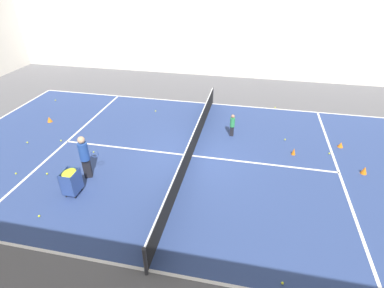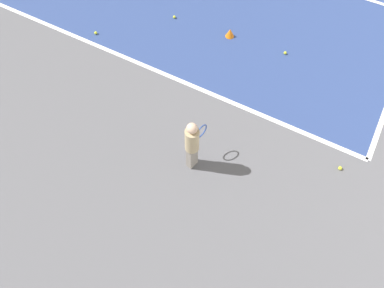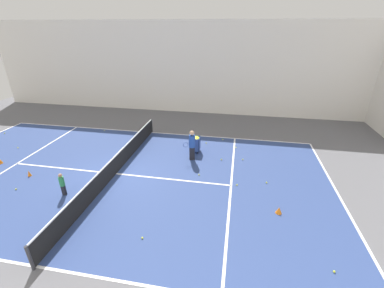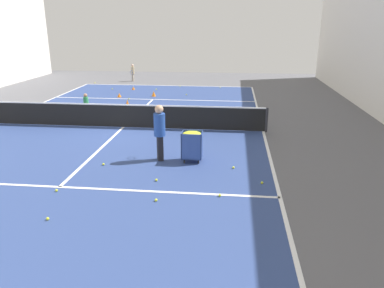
# 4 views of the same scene
# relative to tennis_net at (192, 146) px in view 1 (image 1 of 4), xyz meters

# --- Properties ---
(ground_plane) EXTENTS (34.99, 34.99, 0.00)m
(ground_plane) POSITION_rel_tennis_net_xyz_m (0.00, 0.00, -0.49)
(ground_plane) COLOR #5B5B60
(court_playing_area) EXTENTS (11.14, 20.91, 0.00)m
(court_playing_area) POSITION_rel_tennis_net_xyz_m (0.00, 0.00, -0.49)
(court_playing_area) COLOR navy
(court_playing_area) RESTS_ON ground
(line_sideline_left) EXTENTS (0.10, 20.91, 0.00)m
(line_sideline_left) POSITION_rel_tennis_net_xyz_m (-5.57, 0.00, -0.49)
(line_sideline_left) COLOR white
(line_sideline_left) RESTS_ON ground
(line_sideline_right) EXTENTS (0.10, 20.91, 0.00)m
(line_sideline_right) POSITION_rel_tennis_net_xyz_m (5.57, 0.00, -0.49)
(line_sideline_right) COLOR white
(line_sideline_right) RESTS_ON ground
(line_service_near) EXTENTS (11.14, 0.10, 0.00)m
(line_service_near) POSITION_rel_tennis_net_xyz_m (0.00, -5.75, -0.49)
(line_service_near) COLOR white
(line_service_near) RESTS_ON ground
(line_service_far) EXTENTS (11.14, 0.10, 0.00)m
(line_service_far) POSITION_rel_tennis_net_xyz_m (0.00, 5.75, -0.49)
(line_service_far) COLOR white
(line_service_far) RESTS_ON ground
(line_centre_service) EXTENTS (0.10, 11.50, 0.00)m
(line_centre_service) POSITION_rel_tennis_net_xyz_m (0.00, 0.00, -0.49)
(line_centre_service) COLOR white
(line_centre_service) RESTS_ON ground
(hall_enclosure_right) EXTENTS (0.15, 31.29, 7.21)m
(hall_enclosure_right) POSITION_rel_tennis_net_xyz_m (10.69, 0.00, 3.11)
(hall_enclosure_right) COLOR silver
(hall_enclosure_right) RESTS_ON ground
(tennis_net) EXTENTS (11.44, 0.10, 0.95)m
(tennis_net) POSITION_rel_tennis_net_xyz_m (0.00, 0.00, 0.00)
(tennis_net) COLOR #2D2D33
(tennis_net) RESTS_ON ground
(coach_at_net) EXTENTS (0.45, 0.67, 1.72)m
(coach_at_net) POSITION_rel_tennis_net_xyz_m (-2.20, 3.48, 0.49)
(coach_at_net) COLOR black
(coach_at_net) RESTS_ON ground
(child_midcourt) EXTENTS (0.22, 0.22, 1.08)m
(child_midcourt) POSITION_rel_tennis_net_xyz_m (2.05, -1.45, 0.12)
(child_midcourt) COLOR black
(child_midcourt) RESTS_ON ground
(ball_cart) EXTENTS (0.61, 0.48, 0.95)m
(ball_cart) POSITION_rel_tennis_net_xyz_m (-3.18, 3.52, 0.17)
(ball_cart) COLOR #2D478C
(ball_cart) RESTS_ON ground
(training_cone_0) EXTENTS (0.17, 0.17, 0.30)m
(training_cone_0) POSITION_rel_tennis_net_xyz_m (0.97, -4.13, -0.34)
(training_cone_0) COLOR orange
(training_cone_0) RESTS_ON ground
(training_cone_1) EXTENTS (0.25, 0.25, 0.27)m
(training_cone_1) POSITION_rel_tennis_net_xyz_m (1.61, 7.70, -0.36)
(training_cone_1) COLOR orange
(training_cone_1) RESTS_ON ground
(training_cone_3) EXTENTS (0.24, 0.24, 0.30)m
(training_cone_3) POSITION_rel_tennis_net_xyz_m (0.14, -6.64, -0.34)
(training_cone_3) COLOR orange
(training_cone_3) RESTS_ON ground
(training_cone_4) EXTENTS (0.24, 0.24, 0.23)m
(training_cone_4) POSITION_rel_tennis_net_xyz_m (2.02, -6.19, -0.38)
(training_cone_4) COLOR orange
(training_cone_4) RESTS_ON ground
(tennis_ball_0) EXTENTS (0.07, 0.07, 0.07)m
(tennis_ball_0) POSITION_rel_tennis_net_xyz_m (5.72, -3.52, -0.46)
(tennis_ball_0) COLOR yellow
(tennis_ball_0) RESTS_ON ground
(tennis_ball_2) EXTENTS (0.07, 0.07, 0.07)m
(tennis_ball_2) POSITION_rel_tennis_net_xyz_m (-0.61, 4.13, -0.46)
(tennis_ball_2) COLOR yellow
(tennis_ball_2) RESTS_ON ground
(tennis_ball_3) EXTENTS (0.07, 0.07, 0.07)m
(tennis_ball_3) POSITION_rel_tennis_net_xyz_m (-2.63, 6.27, -0.46)
(tennis_ball_3) COLOR yellow
(tennis_ball_3) RESTS_ON ground
(tennis_ball_4) EXTENTS (0.07, 0.07, 0.07)m
(tennis_ball_4) POSITION_rel_tennis_net_xyz_m (3.88, 2.84, -0.46)
(tennis_ball_4) COLOR yellow
(tennis_ball_4) RESTS_ON ground
(tennis_ball_5) EXTENTS (0.07, 0.07, 0.07)m
(tennis_ball_5) POSITION_rel_tennis_net_xyz_m (4.11, 9.03, -0.46)
(tennis_ball_5) COLOR yellow
(tennis_ball_5) RESTS_ON ground
(tennis_ball_6) EXTENTS (0.07, 0.07, 0.07)m
(tennis_ball_6) POSITION_rel_tennis_net_xyz_m (-2.40, 5.11, -0.46)
(tennis_ball_6) COLOR yellow
(tennis_ball_6) RESTS_ON ground
(tennis_ball_7) EXTENTS (0.07, 0.07, 0.07)m
(tennis_ball_7) POSITION_rel_tennis_net_xyz_m (1.31, -5.62, -0.46)
(tennis_ball_7) COLOR yellow
(tennis_ball_7) RESTS_ON ground
(tennis_ball_8) EXTENTS (0.07, 0.07, 0.07)m
(tennis_ball_8) POSITION_rel_tennis_net_xyz_m (-0.50, 7.39, -0.46)
(tennis_ball_8) COLOR yellow
(tennis_ball_8) RESTS_ON ground
(tennis_ball_9) EXTENTS (0.07, 0.07, 0.07)m
(tennis_ball_9) POSITION_rel_tennis_net_xyz_m (-4.44, 3.99, -0.46)
(tennis_ball_9) COLOR yellow
(tennis_ball_9) RESTS_ON ground
(tennis_ball_16) EXTENTS (0.07, 0.07, 0.07)m
(tennis_ball_16) POSITION_rel_tennis_net_xyz_m (2.13, -3.86, -0.46)
(tennis_ball_16) COLOR yellow
(tennis_ball_16) RESTS_ON ground
(tennis_ball_17) EXTENTS (0.07, 0.07, 0.07)m
(tennis_ball_17) POSITION_rel_tennis_net_xyz_m (-5.25, -3.40, -0.46)
(tennis_ball_17) COLOR yellow
(tennis_ball_17) RESTS_ON ground
(tennis_ball_19) EXTENTS (0.07, 0.07, 0.07)m
(tennis_ball_19) POSITION_rel_tennis_net_xyz_m (-0.05, 6.02, -0.46)
(tennis_ball_19) COLOR yellow
(tennis_ball_19) RESTS_ON ground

